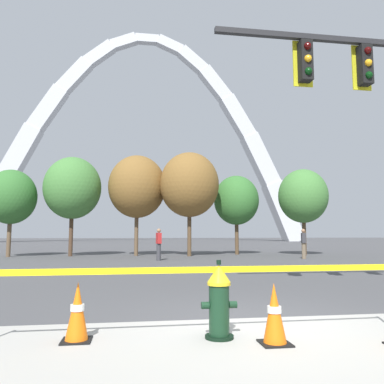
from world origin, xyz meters
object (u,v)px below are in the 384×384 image
object	(u,v)px
traffic_cone_curb_edge	(274,314)
monument_arch	(146,145)
traffic_cone_by_hydrant	(77,312)
fire_hydrant	(219,301)
pedestrian_walking_left	(304,243)
pedestrian_standing_center	(159,244)

from	to	relation	value
traffic_cone_curb_edge	monument_arch	world-z (taller)	monument_arch
traffic_cone_by_hydrant	traffic_cone_curb_edge	size ratio (longest dim) A/B	1.00
fire_hydrant	pedestrian_walking_left	distance (m)	16.70
traffic_cone_curb_edge	pedestrian_walking_left	size ratio (longest dim) A/B	0.46
fire_hydrant	pedestrian_standing_center	world-z (taller)	pedestrian_standing_center
pedestrian_walking_left	traffic_cone_curb_edge	bearing A→B (deg)	-115.78
monument_arch	pedestrian_walking_left	xyz separation A→B (m)	(7.15, -47.01, -15.89)
fire_hydrant	monument_arch	bearing A→B (deg)	89.32
traffic_cone_by_hydrant	monument_arch	world-z (taller)	monument_arch
traffic_cone_curb_edge	pedestrian_walking_left	bearing A→B (deg)	64.22
traffic_cone_by_hydrant	traffic_cone_curb_edge	world-z (taller)	same
traffic_cone_curb_edge	fire_hydrant	bearing A→B (deg)	149.26
traffic_cone_by_hydrant	pedestrian_walking_left	xyz separation A→B (m)	(9.66, 14.60, 0.46)
traffic_cone_curb_edge	monument_arch	distance (m)	64.20
traffic_cone_by_hydrant	pedestrian_walking_left	size ratio (longest dim) A/B	0.46
traffic_cone_curb_edge	pedestrian_standing_center	size ratio (longest dim) A/B	0.46
traffic_cone_by_hydrant	pedestrian_standing_center	xyz separation A→B (m)	(1.92, 14.44, 0.46)
traffic_cone_curb_edge	traffic_cone_by_hydrant	bearing A→B (deg)	168.56
traffic_cone_curb_edge	monument_arch	bearing A→B (deg)	89.88
traffic_cone_by_hydrant	monument_arch	distance (m)	63.79
pedestrian_standing_center	traffic_cone_curb_edge	bearing A→B (deg)	-88.26
traffic_cone_by_hydrant	pedestrian_standing_center	size ratio (longest dim) A/B	0.46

